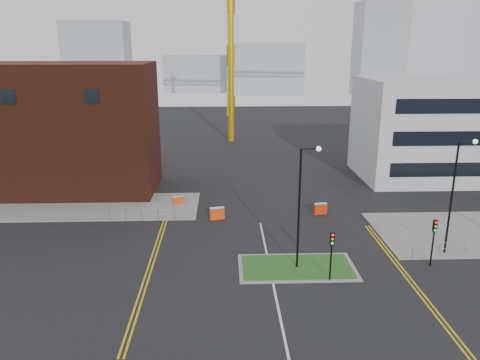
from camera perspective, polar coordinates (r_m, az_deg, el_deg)
The scene contains 23 objects.
ground at distance 28.30m, azimuth 5.31°, elevation -18.06°, with size 200.00×200.00×0.00m, color black.
pavement_left at distance 50.67m, azimuth -21.19°, elevation -3.09°, with size 28.00×8.00×0.12m, color slate.
island_kerb at distance 35.36m, azimuth 6.94°, elevation -10.53°, with size 8.60×4.60×0.08m, color slate.
grass_island at distance 35.36m, azimuth 6.94°, elevation -10.50°, with size 8.00×4.00×0.12m, color #1E4C19.
brick_building at distance 55.53m, azimuth -22.87°, elevation 5.63°, with size 24.20×10.07×14.24m.
office_block at distance 63.21m, azimuth 25.75°, elevation 5.67°, with size 25.00×12.20×12.00m.
streetlamp_island at distance 33.33m, azimuth 7.62°, elevation -2.25°, with size 1.46×0.36×9.18m.
streetlamp_right_near at distance 38.94m, azimuth 24.81°, elevation -0.91°, with size 1.46×0.36×9.18m.
traffic_light_island at distance 32.87m, azimuth 11.11°, elevation -8.02°, with size 0.28×0.33×3.65m.
traffic_light_right at distance 37.17m, azimuth 22.58°, elevation -6.09°, with size 0.28×0.33×3.65m.
railing_left at distance 44.52m, azimuth -11.89°, elevation -4.00°, with size 6.05×0.05×1.10m.
centre_line at distance 29.95m, azimuth 4.81°, elevation -15.90°, with size 0.15×30.00×0.01m, color silver.
yellow_left_a at distance 37.21m, azimuth -10.78°, elevation -9.35°, with size 0.12×24.00×0.01m, color gold.
yellow_left_b at distance 37.16m, azimuth -10.31°, elevation -9.36°, with size 0.12×24.00×0.01m, color gold.
yellow_right_a at distance 35.60m, azimuth 19.70°, elevation -11.31°, with size 0.12×20.00×0.01m, color gold.
yellow_right_b at distance 35.71m, azimuth 20.16°, elevation -11.27°, with size 0.12×20.00×0.01m, color gold.
skyline_a at distance 147.84m, azimuth -16.92°, elevation 13.75°, with size 18.00×12.00×22.00m, color gray.
skyline_b at distance 153.91m, azimuth 2.99°, elevation 13.37°, with size 24.00×12.00×16.00m, color gray.
skyline_c at distance 155.82m, azimuth 16.59°, elevation 14.99°, with size 14.00×12.00×28.00m, color gray.
skyline_d at distance 163.50m, azimuth -3.79°, elevation 12.83°, with size 30.00×12.00×12.00m, color gray.
barrier_left at distance 48.32m, azimuth -7.51°, elevation -2.47°, with size 1.12×0.59×0.90m.
barrier_mid at distance 44.09m, azimuth -2.82°, elevation -4.03°, with size 1.42×0.74×1.14m.
barrier_right at distance 46.02m, azimuth 9.77°, elevation -3.41°, with size 1.34×0.68×1.08m.
Camera 1 is at (-3.32, -23.13, 15.96)m, focal length 35.00 mm.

